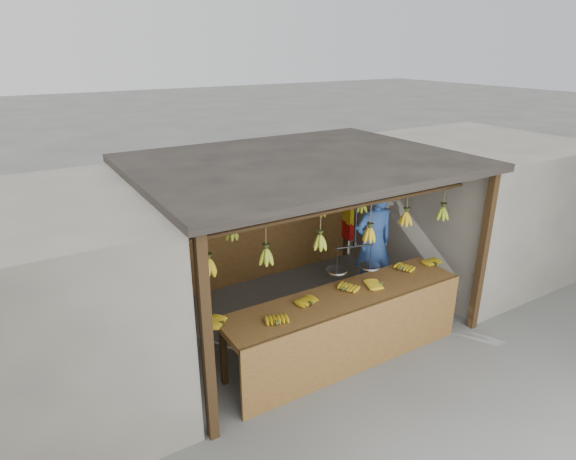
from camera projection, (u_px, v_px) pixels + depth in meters
ground at (298, 318)px, 7.16m from camera, size 80.00×80.00×0.00m
stall at (287, 185)px, 6.71m from camera, size 4.30×3.30×2.40m
neighbor_left at (8, 317)px, 5.00m from camera, size 3.00×3.00×2.30m
neighbor_right at (471, 205)px, 8.49m from camera, size 3.00×3.00×2.30m
counter at (351, 314)px, 5.92m from camera, size 3.42×0.74×0.96m
hanging_bananas at (300, 214)px, 6.58m from camera, size 3.64×2.23×0.39m
balance_scale at (354, 265)px, 6.00m from camera, size 0.69×0.38×0.83m
vendor at (374, 243)px, 7.44m from camera, size 0.71×0.50×1.85m
bag_bundles at (349, 206)px, 8.80m from camera, size 0.08×0.26×1.28m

